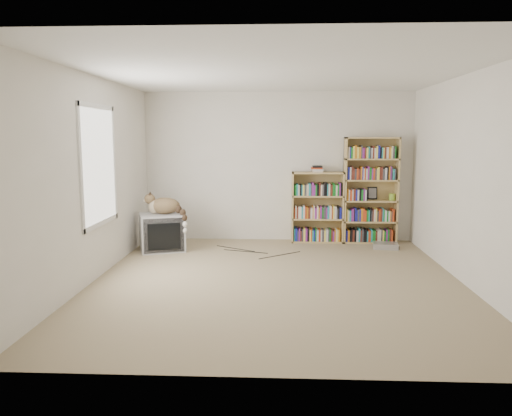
{
  "coord_description": "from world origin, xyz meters",
  "views": [
    {
      "loc": [
        0.02,
        -5.95,
        1.76
      ],
      "look_at": [
        -0.3,
        1.0,
        0.76
      ],
      "focal_mm": 35.0,
      "sensor_mm": 36.0,
      "label": 1
    }
  ],
  "objects_px": {
    "dvd_player": "(385,246)",
    "cat": "(168,208)",
    "crt_tv": "(162,232)",
    "bookcase_short": "(317,210)",
    "bookcase_tall": "(370,193)"
  },
  "relations": [
    {
      "from": "dvd_player",
      "to": "crt_tv",
      "type": "bearing_deg",
      "value": -167.07
    },
    {
      "from": "bookcase_short",
      "to": "dvd_player",
      "type": "bearing_deg",
      "value": -24.71
    },
    {
      "from": "bookcase_short",
      "to": "dvd_player",
      "type": "relative_size",
      "value": 3.06
    },
    {
      "from": "dvd_player",
      "to": "cat",
      "type": "bearing_deg",
      "value": -166.51
    },
    {
      "from": "crt_tv",
      "to": "dvd_player",
      "type": "xyz_separation_m",
      "value": [
        3.52,
        0.27,
        -0.24
      ]
    },
    {
      "from": "cat",
      "to": "dvd_player",
      "type": "distance_m",
      "value": 3.48
    },
    {
      "from": "cat",
      "to": "dvd_player",
      "type": "height_order",
      "value": "cat"
    },
    {
      "from": "cat",
      "to": "bookcase_short",
      "type": "relative_size",
      "value": 0.62
    },
    {
      "from": "crt_tv",
      "to": "bookcase_short",
      "type": "distance_m",
      "value": 2.59
    },
    {
      "from": "cat",
      "to": "dvd_player",
      "type": "bearing_deg",
      "value": -3.02
    },
    {
      "from": "crt_tv",
      "to": "dvd_player",
      "type": "height_order",
      "value": "crt_tv"
    },
    {
      "from": "crt_tv",
      "to": "bookcase_tall",
      "type": "relative_size",
      "value": 0.47
    },
    {
      "from": "bookcase_tall",
      "to": "bookcase_short",
      "type": "distance_m",
      "value": 0.92
    },
    {
      "from": "bookcase_tall",
      "to": "dvd_player",
      "type": "xyz_separation_m",
      "value": [
        0.18,
        -0.48,
        -0.79
      ]
    },
    {
      "from": "crt_tv",
      "to": "dvd_player",
      "type": "relative_size",
      "value": 2.12
    }
  ]
}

